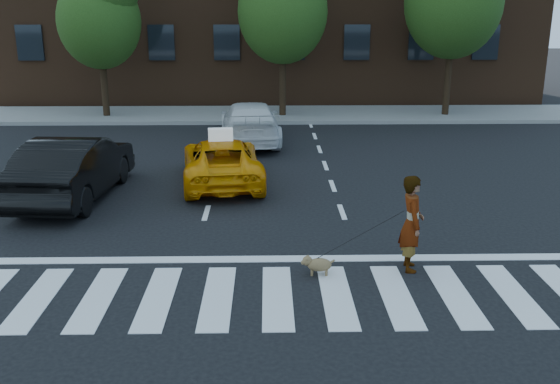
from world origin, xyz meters
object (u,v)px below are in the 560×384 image
tree_mid (284,0)px  taxi (222,161)px  dog (317,264)px  tree_left (99,11)px  black_sedan (74,167)px  woman (412,223)px  white_suv (250,122)px

tree_mid → taxi: size_ratio=1.61×
tree_mid → dog: size_ratio=11.41×
tree_left → dog: (7.69, -16.12, -4.23)m
black_sedan → woman: woman is taller
dog → white_suv: bearing=104.2°
tree_left → woman: (9.43, -15.90, -3.54)m
taxi → woman: bearing=116.6°
woman → taxi: bearing=35.8°
tree_mid → dog: bearing=-89.3°
tree_left → white_suv: (6.20, -4.82, -3.72)m
white_suv → dog: (1.50, -11.30, -0.51)m
taxi → woman: (3.86, -5.90, 0.28)m
tree_mid → woman: size_ratio=3.96×
taxi → white_suv: (0.63, 5.17, 0.10)m
tree_left → black_sedan: 12.05m
black_sedan → taxi: bearing=-155.5°
white_suv → tree_left: bearing=-41.8°
black_sedan → dog: (5.73, -4.81, -0.59)m
white_suv → woman: bearing=102.3°
woman → black_sedan: bearing=61.1°
tree_left → black_sedan: bearing=-80.1°
taxi → dog: 6.50m
taxi → white_suv: bearing=-103.5°
tree_mid → woman: bearing=-83.1°
tree_left → black_sedan: tree_left is taller
tree_mid → woman: 16.49m
tree_left → taxi: (5.57, -10.00, -3.83)m
tree_left → taxi: tree_left is taller
tree_left → dog: tree_left is taller
woman → dog: woman is taller
tree_left → dog: 18.36m
white_suv → woman: size_ratio=2.75×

